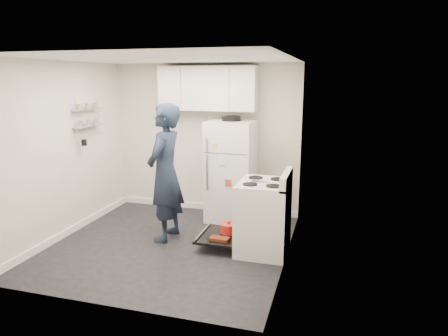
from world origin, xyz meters
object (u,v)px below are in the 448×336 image
(electric_range, at_px, (263,217))
(open_oven_door, at_px, (223,232))
(person, at_px, (165,173))
(refrigerator, at_px, (231,171))

(electric_range, xyz_separation_m, open_oven_door, (-0.55, 0.04, -0.29))
(person, bearing_deg, open_oven_door, 90.34)
(refrigerator, distance_m, person, 1.26)
(open_oven_door, distance_m, person, 1.15)
(refrigerator, bearing_deg, open_oven_door, -80.83)
(refrigerator, xyz_separation_m, person, (-0.67, -1.05, 0.16))
(open_oven_door, distance_m, refrigerator, 1.25)
(open_oven_door, relative_size, refrigerator, 0.42)
(electric_range, bearing_deg, person, 177.88)
(electric_range, relative_size, person, 0.57)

